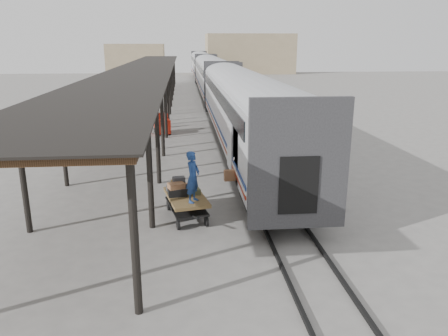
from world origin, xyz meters
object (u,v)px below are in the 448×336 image
baggage_cart (186,201)px  porter (193,177)px  luggage_tug (162,125)px  pedestrian (140,117)px

baggage_cart → porter: (0.25, -0.65, 1.11)m
luggage_tug → pedestrian: pedestrian is taller
luggage_tug → porter: (1.77, -16.23, 1.12)m
porter → pedestrian: size_ratio=0.96×
baggage_cart → pedestrian: size_ratio=1.39×
baggage_cart → porter: bearing=-80.6°
porter → baggage_cart: bearing=46.5°
pedestrian → baggage_cart: bearing=113.4°
luggage_tug → pedestrian: size_ratio=0.93×
pedestrian → porter: bearing=113.8°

